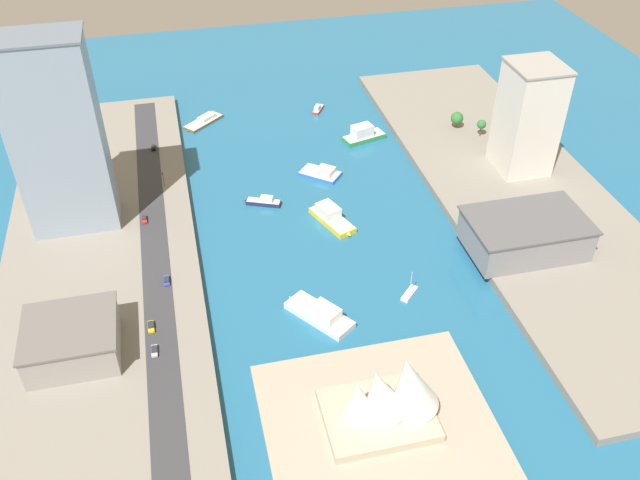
{
  "coord_description": "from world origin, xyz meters",
  "views": [
    {
      "loc": [
        50.54,
        212.09,
        161.29
      ],
      "look_at": [
        4.79,
        18.6,
        5.61
      ],
      "focal_mm": 38.16,
      "sensor_mm": 36.0,
      "label": 1
    }
  ],
  "objects": [
    {
      "name": "quay_east",
      "position": [
        84.87,
        0.0,
        1.63
      ],
      "size": [
        70.0,
        240.0,
        3.27
      ],
      "primitive_type": "cube",
      "color": "gray",
      "rests_on": "ground_plane"
    },
    {
      "name": "taxi_yellow_cab",
      "position": [
        67.97,
        48.34,
        4.26
      ],
      "size": [
        2.15,
        5.22,
        1.74
      ],
      "color": "black",
      "rests_on": "road_strip"
    },
    {
      "name": "traffic_light_waterfront",
      "position": [
        59.19,
        -35.4,
        7.61
      ],
      "size": [
        0.36,
        0.36,
        6.5
      ],
      "color": "black",
      "rests_on": "quay_east"
    },
    {
      "name": "carpark_squat_concrete",
      "position": [
        91.12,
        53.87,
        9.25
      ],
      "size": [
        28.36,
        26.12,
        11.92
      ],
      "color": "gray",
      "rests_on": "quay_east"
    },
    {
      "name": "ferry_white_commuter",
      "position": [
        12.79,
        53.32,
        2.14
      ],
      "size": [
        21.45,
        24.94,
        6.13
      ],
      "color": "silver",
      "rests_on": "ground_plane"
    },
    {
      "name": "patrol_launch_navy",
      "position": [
        20.23,
        -16.93,
        1.42
      ],
      "size": [
        15.35,
        8.97,
        4.05
      ],
      "color": "#1E284C",
      "rests_on": "ground_plane"
    },
    {
      "name": "sailboat_small_white",
      "position": [
        -20.1,
        49.02,
        0.91
      ],
      "size": [
        8.0,
        7.98,
        10.26
      ],
      "color": "white",
      "rests_on": "ground_plane"
    },
    {
      "name": "peninsula_point",
      "position": [
        6.66,
        98.26,
        1.0
      ],
      "size": [
        65.03,
        55.49,
        2.0
      ],
      "primitive_type": "cube",
      "color": "#A89E89",
      "rests_on": "ground_plane"
    },
    {
      "name": "sedan_silver",
      "position": [
        67.32,
        59.24,
        4.16
      ],
      "size": [
        2.02,
        4.98,
        1.51
      ],
      "color": "black",
      "rests_on": "road_strip"
    },
    {
      "name": "barge_flat_brown",
      "position": [
        37.16,
        -93.26,
        1.04
      ],
      "size": [
        21.02,
        19.66,
        3.03
      ],
      "color": "brown",
      "rests_on": "ground_plane"
    },
    {
      "name": "hatchback_blue",
      "position": [
        61.77,
        26.68,
        4.17
      ],
      "size": [
        2.13,
        5.19,
        1.54
      ],
      "color": "black",
      "rests_on": "road_strip"
    },
    {
      "name": "ferry_green_doubledeck",
      "position": [
        -34.6,
        -58.87,
        2.9
      ],
      "size": [
        22.44,
        12.91,
        7.69
      ],
      "color": "#2D8C4C",
      "rests_on": "ground_plane"
    },
    {
      "name": "tugboat_red",
      "position": [
        -20.41,
        -92.35,
        1.24
      ],
      "size": [
        7.9,
        10.47,
        3.55
      ],
      "color": "red",
      "rests_on": "ground_plane"
    },
    {
      "name": "pickup_red",
      "position": [
        68.21,
        -11.97,
        4.21
      ],
      "size": [
        2.03,
        5.03,
        1.62
      ],
      "color": "black",
      "rests_on": "road_strip"
    },
    {
      "name": "warehouse_low_gray",
      "position": [
        -68.06,
        37.4,
        9.85
      ],
      "size": [
        43.33,
        27.98,
        13.11
      ],
      "color": "gray",
      "rests_on": "quay_west"
    },
    {
      "name": "ferry_yellow_fast",
      "position": [
        -3.85,
        0.86,
        2.38
      ],
      "size": [
        15.25,
        23.8,
        6.42
      ],
      "color": "yellow",
      "rests_on": "ground_plane"
    },
    {
      "name": "tower_tall_glass",
      "position": [
        92.88,
        -17.97,
        40.65
      ],
      "size": [
        32.7,
        19.9,
        74.71
      ],
      "color": "#8C9EB2",
      "rests_on": "quay_east"
    },
    {
      "name": "ground_plane",
      "position": [
        0.0,
        0.0,
        0.0
      ],
      "size": [
        440.0,
        440.0,
        0.0
      ],
      "primitive_type": "plane",
      "color": "#23668E"
    },
    {
      "name": "catamaran_blue",
      "position": [
        -8.19,
        -32.8,
        1.46
      ],
      "size": [
        19.35,
        18.44,
        4.15
      ],
      "color": "blue",
      "rests_on": "ground_plane"
    },
    {
      "name": "road_strip",
      "position": [
        65.1,
        0.0,
        3.34
      ],
      "size": [
        9.94,
        228.0,
        0.15
      ],
      "primitive_type": "cube",
      "color": "#38383D",
      "rests_on": "quay_east"
    },
    {
      "name": "quay_west",
      "position": [
        -84.87,
        0.0,
        1.63
      ],
      "size": [
        70.0,
        240.0,
        3.27
      ],
      "primitive_type": "cube",
      "color": "gray",
      "rests_on": "ground_plane"
    },
    {
      "name": "suv_black",
      "position": [
        62.41,
        -67.04,
        4.15
      ],
      "size": [
        1.91,
        4.63,
        1.49
      ],
      "color": "black",
      "rests_on": "road_strip"
    },
    {
      "name": "park_tree_cluster",
      "position": [
        -81.4,
        -51.36,
        8.7
      ],
      "size": [
        13.05,
        14.92,
        8.24
      ],
      "color": "brown",
      "rests_on": "quay_west"
    },
    {
      "name": "hotel_broad_white",
      "position": [
        -92.31,
        -15.48,
        26.86
      ],
      "size": [
        21.42,
        22.89,
        47.11
      ],
      "color": "silver",
      "rests_on": "quay_west"
    },
    {
      "name": "opera_landmark",
      "position": [
        4.08,
        98.26,
        11.64
      ],
      "size": [
        32.98,
        24.0,
        24.17
      ],
      "color": "#BCAD93",
      "rests_on": "peninsula_point"
    }
  ]
}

